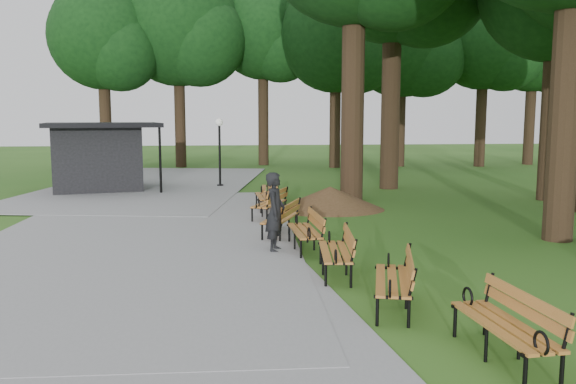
{
  "coord_description": "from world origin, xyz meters",
  "views": [
    {
      "loc": [
        -1.77,
        -11.52,
        2.96
      ],
      "look_at": [
        -0.19,
        2.75,
        1.1
      ],
      "focal_mm": 36.23,
      "sensor_mm": 36.0,
      "label": 1
    }
  ],
  "objects": [
    {
      "name": "ground",
      "position": [
        0.0,
        0.0,
        0.0
      ],
      "size": [
        100.0,
        100.0,
        0.0
      ],
      "primitive_type": "plane",
      "color": "#2B5B1A",
      "rests_on": "ground"
    },
    {
      "name": "lamp_post",
      "position": [
        -1.95,
        13.25,
        2.11
      ],
      "size": [
        0.32,
        0.32,
        2.9
      ],
      "color": "black",
      "rests_on": "ground"
    },
    {
      "name": "tree_backdrop",
      "position": [
        6.49,
        23.2,
        7.66
      ],
      "size": [
        36.72,
        9.6,
        15.33
      ],
      "primitive_type": null,
      "color": "black",
      "rests_on": "ground"
    },
    {
      "name": "dirt_mound",
      "position": [
        1.6,
        6.68,
        0.37
      ],
      "size": [
        2.95,
        2.95,
        0.75
      ],
      "primitive_type": "cone",
      "color": "#47301C",
      "rests_on": "ground"
    },
    {
      "name": "bench_7",
      "position": [
        -0.19,
        8.86,
        0.44
      ],
      "size": [
        0.77,
        1.94,
        0.88
      ],
      "primitive_type": null,
      "rotation": [
        0.0,
        0.0,
        -1.64
      ],
      "color": "#B26A29",
      "rests_on": "ground"
    },
    {
      "name": "bench_6",
      "position": [
        -0.47,
        6.78,
        0.44
      ],
      "size": [
        0.7,
        1.92,
        0.88
      ],
      "primitive_type": null,
      "rotation": [
        0.0,
        0.0,
        -1.54
      ],
      "color": "#B26A29",
      "rests_on": "ground"
    },
    {
      "name": "bench_5",
      "position": [
        -0.47,
        5.22,
        0.44
      ],
      "size": [
        1.36,
        2.0,
        0.88
      ],
      "primitive_type": null,
      "rotation": [
        0.0,
        0.0,
        -1.99
      ],
      "color": "#B26A29",
      "rests_on": "ground"
    },
    {
      "name": "bench_3",
      "position": [
        -0.01,
        1.03,
        0.44
      ],
      "size": [
        0.71,
        1.92,
        0.88
      ],
      "primitive_type": null,
      "rotation": [
        0.0,
        0.0,
        -1.53
      ],
      "color": "#B26A29",
      "rests_on": "ground"
    },
    {
      "name": "kiosk",
      "position": [
        -6.83,
        12.55,
        1.37
      ],
      "size": [
        5.06,
        4.62,
        2.73
      ],
      "primitive_type": null,
      "rotation": [
        0.0,
        0.0,
        0.21
      ],
      "color": "black",
      "rests_on": "ground"
    },
    {
      "name": "bench_1",
      "position": [
        0.8,
        -3.01,
        0.44
      ],
      "size": [
        1.12,
        2.0,
        0.88
      ],
      "primitive_type": null,
      "rotation": [
        0.0,
        0.0,
        -1.84
      ],
      "color": "#B26A29",
      "rests_on": "ground"
    },
    {
      "name": "bench_0",
      "position": [
        1.58,
        -5.06,
        0.44
      ],
      "size": [
        0.77,
        1.94,
        0.88
      ],
      "primitive_type": null,
      "rotation": [
        0.0,
        0.0,
        -1.5
      ],
      "color": "#B26A29",
      "rests_on": "ground"
    },
    {
      "name": "path",
      "position": [
        -4.0,
        3.0,
        0.03
      ],
      "size": [
        12.0,
        38.0,
        0.06
      ],
      "primitive_type": "cube",
      "color": "gray",
      "rests_on": "ground"
    },
    {
      "name": "bench_4",
      "position": [
        -0.38,
        2.75,
        0.44
      ],
      "size": [
        1.29,
        2.0,
        0.88
      ],
      "primitive_type": null,
      "rotation": [
        0.0,
        0.0,
        -1.94
      ],
      "color": "#B26A29",
      "rests_on": "ground"
    },
    {
      "name": "person",
      "position": [
        -0.66,
        1.01,
        0.88
      ],
      "size": [
        0.56,
        0.73,
        1.76
      ],
      "primitive_type": "imported",
      "rotation": [
        0.0,
        0.0,
        1.33
      ],
      "color": "black",
      "rests_on": "ground"
    },
    {
      "name": "bench_2",
      "position": [
        0.28,
        -1.03,
        0.44
      ],
      "size": [
        0.85,
        1.96,
        0.88
      ],
      "primitive_type": null,
      "rotation": [
        0.0,
        0.0,
        -1.68
      ],
      "color": "#B26A29",
      "rests_on": "ground"
    }
  ]
}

